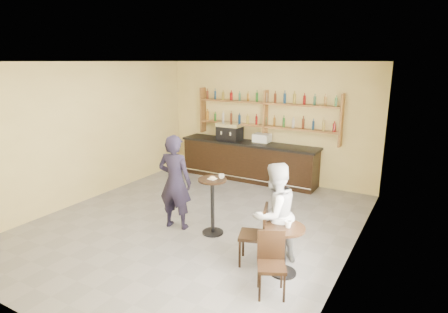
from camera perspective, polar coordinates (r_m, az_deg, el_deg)
The scene contains 23 objects.
floor at distance 7.78m, azimuth -4.29°, elevation -10.06°, with size 7.00×7.00×0.00m, color slate.
ceiling at distance 7.08m, azimuth -4.79°, elevation 14.23°, with size 7.00×7.00×0.00m, color white.
wall_back at distance 10.29m, azimuth 6.60°, elevation 5.27°, with size 7.00×7.00×0.00m, color #EDD787.
wall_front at distance 4.92m, azimuth -28.38°, elevation -6.56°, with size 7.00×7.00×0.00m, color #EDD787.
wall_left at distance 9.27m, azimuth -20.04°, elevation 3.49°, with size 7.00×7.00×0.00m, color #EDD787.
wall_right at distance 6.13m, azimuth 19.29°, elevation -1.70°, with size 7.00×7.00×0.00m, color #EDD787.
window_pane at distance 4.98m, azimuth 16.61°, elevation -3.95°, with size 2.00×2.00×0.00m, color white.
window_frame at distance 4.98m, azimuth 16.54°, elevation -3.94°, with size 0.04×1.70×2.10m, color black, non-canonical shape.
shelf_unit at distance 10.14m, azimuth 6.34°, elevation 6.35°, with size 4.00×0.26×1.40m, color brown, non-canonical shape.
liquor_bottles at distance 10.11m, azimuth 6.37°, elevation 7.30°, with size 3.68×0.10×1.00m, color #8C5919, non-canonical shape.
bar_counter at distance 10.35m, azimuth 3.73°, elevation -0.66°, with size 3.91×0.76×1.06m, color black, non-canonical shape.
espresso_machine at distance 10.45m, azimuth 0.87°, elevation 3.82°, with size 0.66×0.43×0.47m, color black, non-canonical shape.
pastry_case at distance 10.04m, azimuth 5.80°, elevation 2.71°, with size 0.45×0.36×0.27m, color silver, non-canonical shape.
pedestal_table at distance 7.12m, azimuth -1.76°, elevation -7.61°, with size 0.53×0.53×1.09m, color black, non-canonical shape.
napkin at distance 6.93m, azimuth -1.79°, elevation -3.40°, with size 0.15×0.15×0.00m, color white.
donut at distance 6.91m, azimuth -1.77°, elevation -3.26°, with size 0.11×0.11×0.04m, color #DDA251.
cup_pedestal at distance 6.93m, azimuth -0.38°, elevation -3.03°, with size 0.11×0.11×0.09m, color white.
man_main at distance 7.31m, azimuth -7.48°, elevation -3.89°, with size 0.68×0.45×1.87m, color black.
cafe_table at distance 5.98m, azimuth 9.09°, elevation -13.93°, with size 0.62×0.62×0.79m, color black, non-canonical shape.
cup_cafe at distance 5.77m, azimuth 9.74°, elevation -10.15°, with size 0.11×0.11×0.10m, color white.
chair_west at distance 6.16m, azimuth 4.44°, elevation -11.77°, with size 0.43×0.43×1.00m, color black, non-canonical shape.
chair_south at distance 5.45m, azimuth 7.26°, elevation -16.18°, with size 0.39×0.39×0.90m, color black, non-canonical shape.
patron_second at distance 6.05m, azimuth 7.65°, elevation -8.75°, with size 0.82×0.64×1.70m, color #9C9DA1.
Camera 1 is at (4.03, -5.82, 3.22)m, focal length 30.00 mm.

